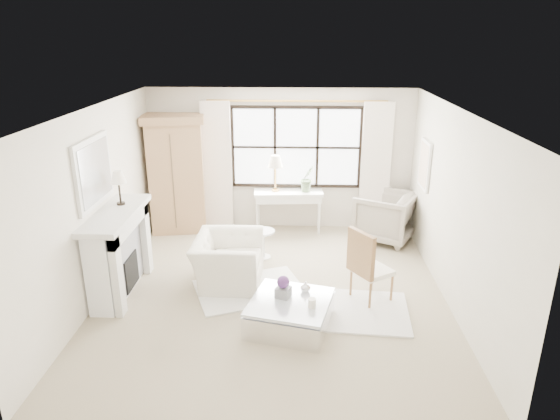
{
  "coord_description": "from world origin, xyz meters",
  "views": [
    {
      "loc": [
        0.36,
        -6.52,
        3.67
      ],
      "look_at": [
        0.09,
        0.2,
        1.25
      ],
      "focal_mm": 32.0,
      "sensor_mm": 36.0,
      "label": 1
    }
  ],
  "objects_px": {
    "club_armchair": "(228,260)",
    "coffee_table": "(290,314)",
    "console_table": "(288,211)",
    "armoire": "(177,173)"
  },
  "relations": [
    {
      "from": "club_armchair",
      "to": "console_table",
      "type": "bearing_deg",
      "value": -20.53
    },
    {
      "from": "club_armchair",
      "to": "coffee_table",
      "type": "height_order",
      "value": "club_armchair"
    },
    {
      "from": "console_table",
      "to": "club_armchair",
      "type": "height_order",
      "value": "console_table"
    },
    {
      "from": "armoire",
      "to": "coffee_table",
      "type": "xyz_separation_m",
      "value": [
        2.21,
        -3.32,
        -0.96
      ]
    },
    {
      "from": "club_armchair",
      "to": "coffee_table",
      "type": "relative_size",
      "value": 0.94
    },
    {
      "from": "armoire",
      "to": "club_armchair",
      "type": "distance_m",
      "value": 2.59
    },
    {
      "from": "armoire",
      "to": "coffee_table",
      "type": "relative_size",
      "value": 1.85
    },
    {
      "from": "club_armchair",
      "to": "coffee_table",
      "type": "bearing_deg",
      "value": -139.18
    },
    {
      "from": "armoire",
      "to": "coffee_table",
      "type": "distance_m",
      "value": 4.1
    },
    {
      "from": "armoire",
      "to": "console_table",
      "type": "bearing_deg",
      "value": -8.56
    }
  ]
}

